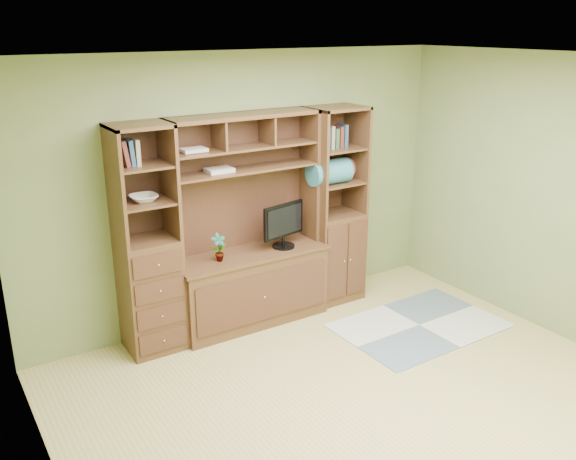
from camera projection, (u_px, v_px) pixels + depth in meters
room at (378, 249)px, 4.34m from camera, size 4.60×4.10×2.64m
center_hutch at (250, 224)px, 5.77m from camera, size 1.54×0.53×2.05m
left_tower at (147, 242)px, 5.29m from camera, size 0.50×0.45×2.05m
right_tower at (335, 206)px, 6.32m from camera, size 0.55×0.45×2.05m
rug at (419, 325)px, 6.00m from camera, size 1.59×1.08×0.01m
monitor at (283, 218)px, 5.92m from camera, size 0.53×0.32×0.61m
orchid at (219, 248)px, 5.61m from camera, size 0.14×0.10×0.27m
magazines at (219, 170)px, 5.54m from camera, size 0.24×0.18×0.04m
bowl at (144, 198)px, 5.16m from camera, size 0.24×0.24×0.06m
blanket_teal at (329, 172)px, 6.10m from camera, size 0.43×0.25×0.25m
blanket_red at (342, 169)px, 6.34m from camera, size 0.37×0.20×0.20m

